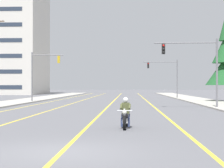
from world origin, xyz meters
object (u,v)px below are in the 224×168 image
(motorcycle_with_rider, at_px, (125,116))
(traffic_signal_near_right, at_px, (198,62))
(traffic_signal_mid_right, at_px, (167,73))
(traffic_signal_near_left, at_px, (41,70))

(motorcycle_with_rider, distance_m, traffic_signal_near_right, 17.97)
(traffic_signal_mid_right, bearing_deg, traffic_signal_near_left, -139.49)
(traffic_signal_near_left, distance_m, traffic_signal_mid_right, 22.44)
(traffic_signal_mid_right, bearing_deg, motorcycle_with_rider, -98.11)
(motorcycle_with_rider, relative_size, traffic_signal_near_left, 0.35)
(motorcycle_with_rider, height_order, traffic_signal_near_right, traffic_signal_near_right)
(traffic_signal_near_right, height_order, traffic_signal_near_left, same)
(traffic_signal_near_right, bearing_deg, traffic_signal_mid_right, 90.09)
(traffic_signal_near_right, relative_size, traffic_signal_mid_right, 1.00)
(traffic_signal_near_right, bearing_deg, motorcycle_with_rider, -111.07)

